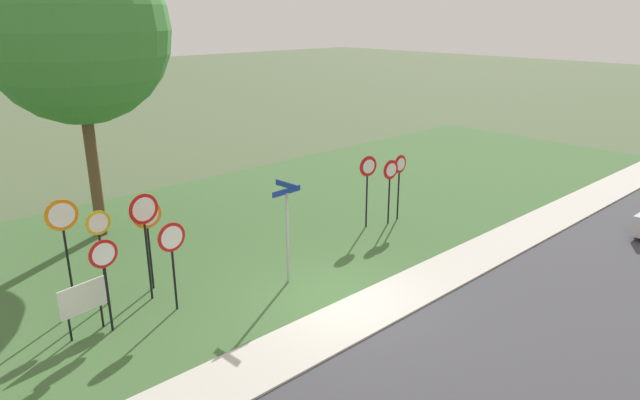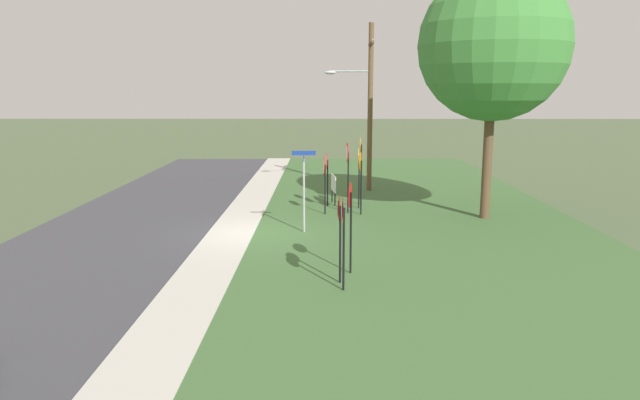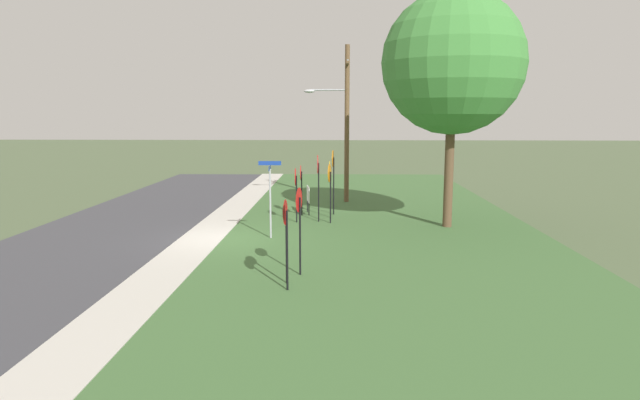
# 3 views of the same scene
# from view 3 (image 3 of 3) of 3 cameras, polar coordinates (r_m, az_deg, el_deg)

# --- Properties ---
(ground_plane) EXTENTS (160.00, 160.00, 0.00)m
(ground_plane) POSITION_cam_3_polar(r_m,az_deg,el_deg) (20.06, -10.14, -4.16)
(ground_plane) COLOR #4C5B3D
(road_asphalt) EXTENTS (44.00, 6.40, 0.01)m
(road_asphalt) POSITION_cam_3_polar(r_m,az_deg,el_deg) (21.57, -22.74, -3.79)
(road_asphalt) COLOR #3D3D42
(road_asphalt) RESTS_ON ground_plane
(sidewalk_strip) EXTENTS (44.00, 1.60, 0.06)m
(sidewalk_strip) POSITION_cam_3_polar(r_m,az_deg,el_deg) (20.23, -12.37, -4.03)
(sidewalk_strip) COLOR #BCB7AD
(sidewalk_strip) RESTS_ON ground_plane
(grass_median) EXTENTS (44.00, 12.00, 0.04)m
(grass_median) POSITION_cam_3_polar(r_m,az_deg,el_deg) (19.70, 7.23, -4.27)
(grass_median) COLOR #3D6033
(grass_median) RESTS_ON ground_plane
(stop_sign_near_left) EXTENTS (0.60, 0.09, 2.48)m
(stop_sign_near_left) POSITION_cam_3_polar(r_m,az_deg,el_deg) (23.59, 1.06, 2.36)
(stop_sign_near_left) COLOR black
(stop_sign_near_left) RESTS_ON grass_median
(stop_sign_near_right) EXTENTS (0.75, 0.11, 2.90)m
(stop_sign_near_right) POSITION_cam_3_polar(r_m,az_deg,el_deg) (24.30, 1.39, 3.40)
(stop_sign_near_right) COLOR black
(stop_sign_near_right) RESTS_ON grass_median
(stop_sign_far_left) EXTENTS (0.77, 0.11, 2.81)m
(stop_sign_far_left) POSITION_cam_3_polar(r_m,az_deg,el_deg) (22.63, -0.22, 2.85)
(stop_sign_far_left) COLOR black
(stop_sign_far_left) RESTS_ON grass_median
(stop_sign_far_center) EXTENTS (0.75, 0.14, 2.46)m
(stop_sign_far_center) POSITION_cam_3_polar(r_m,az_deg,el_deg) (22.36, 1.03, 2.10)
(stop_sign_far_center) COLOR black
(stop_sign_far_center) RESTS_ON grass_median
(stop_sign_far_right) EXTENTS (0.65, 0.10, 2.25)m
(stop_sign_far_right) POSITION_cam_3_polar(r_m,az_deg,el_deg) (24.10, -2.01, 2.16)
(stop_sign_far_right) COLOR black
(stop_sign_far_right) RESTS_ON grass_median
(stop_sign_center_tall) EXTENTS (0.72, 0.10, 2.27)m
(stop_sign_center_tall) POSITION_cam_3_polar(r_m,az_deg,el_deg) (22.53, -2.56, 1.76)
(stop_sign_center_tall) COLOR black
(stop_sign_center_tall) RESTS_ON grass_median
(yield_sign_near_left) EXTENTS (0.67, 0.12, 2.26)m
(yield_sign_near_left) POSITION_cam_3_polar(r_m,az_deg,el_deg) (14.30, -3.68, -2.28)
(yield_sign_near_left) COLOR black
(yield_sign_near_left) RESTS_ON grass_median
(yield_sign_near_right) EXTENTS (0.68, 0.16, 2.48)m
(yield_sign_near_right) POSITION_cam_3_polar(r_m,az_deg,el_deg) (15.02, -2.24, -1.08)
(yield_sign_near_right) COLOR black
(yield_sign_near_right) RESTS_ON grass_median
(yield_sign_far_left) EXTENTS (0.64, 0.10, 2.33)m
(yield_sign_far_left) POSITION_cam_3_polar(r_m,az_deg,el_deg) (13.72, -3.63, -2.58)
(yield_sign_far_left) COLOR black
(yield_sign_far_left) RESTS_ON grass_median
(street_name_post) EXTENTS (0.96, 0.82, 2.82)m
(street_name_post) POSITION_cam_3_polar(r_m,az_deg,el_deg) (19.69, -5.25, 0.81)
(street_name_post) COLOR #9EA0A8
(street_name_post) RESTS_ON grass_median
(utility_pole) EXTENTS (2.10, 2.31, 7.92)m
(utility_pole) POSITION_cam_3_polar(r_m,az_deg,el_deg) (27.87, 2.51, 8.60)
(utility_pole) COLOR brown
(utility_pole) RESTS_ON grass_median
(notice_board) EXTENTS (1.09, 0.19, 1.25)m
(notice_board) POSITION_cam_3_polar(r_m,az_deg,el_deg) (24.65, -1.26, 0.47)
(notice_board) COLOR black
(notice_board) RESTS_ON grass_median
(oak_tree_left) EXTENTS (5.52, 5.52, 9.19)m
(oak_tree_left) POSITION_cam_3_polar(r_m,az_deg,el_deg) (22.17, 13.78, 13.76)
(oak_tree_left) COLOR brown
(oak_tree_left) RESTS_ON grass_median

